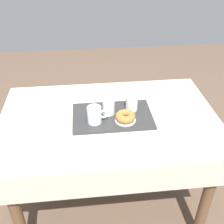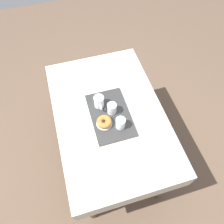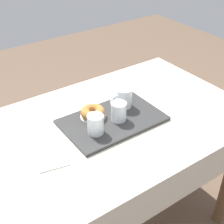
% 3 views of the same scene
% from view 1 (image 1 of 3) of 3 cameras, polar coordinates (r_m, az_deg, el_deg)
% --- Properties ---
extents(ground_plane, '(6.00, 6.00, 0.00)m').
position_cam_1_polar(ground_plane, '(2.15, -0.50, -18.10)').
color(ground_plane, brown).
extents(dining_table, '(1.27, 0.82, 0.78)m').
position_cam_1_polar(dining_table, '(1.67, -0.62, -4.09)').
color(dining_table, beige).
rests_on(dining_table, ground).
extents(serving_tray, '(0.46, 0.29, 0.02)m').
position_cam_1_polar(serving_tray, '(1.60, 0.06, -0.75)').
color(serving_tray, '#2D2D2D').
rests_on(serving_tray, dining_table).
extents(tea_mug_left, '(0.12, 0.08, 0.10)m').
position_cam_1_polar(tea_mug_left, '(1.52, -3.60, -0.68)').
color(tea_mug_left, white).
rests_on(tea_mug_left, serving_tray).
extents(water_glass_near, '(0.07, 0.07, 0.09)m').
position_cam_1_polar(water_glass_near, '(1.62, 4.08, 1.67)').
color(water_glass_near, white).
rests_on(water_glass_near, serving_tray).
extents(water_glass_far, '(0.07, 0.07, 0.09)m').
position_cam_1_polar(water_glass_far, '(1.59, -0.66, 0.94)').
color(water_glass_far, white).
rests_on(water_glass_far, serving_tray).
extents(donut_plate_left, '(0.12, 0.12, 0.01)m').
position_cam_1_polar(donut_plate_left, '(1.55, 2.76, -1.68)').
color(donut_plate_left, silver).
rests_on(donut_plate_left, serving_tray).
extents(sugar_donut_left, '(0.11, 0.11, 0.04)m').
position_cam_1_polar(sugar_donut_left, '(1.54, 2.78, -0.94)').
color(sugar_donut_left, '#A3662D').
rests_on(sugar_donut_left, donut_plate_left).
extents(paper_napkin, '(0.14, 0.15, 0.01)m').
position_cam_1_polar(paper_napkin, '(1.72, 11.36, 1.11)').
color(paper_napkin, white).
rests_on(paper_napkin, dining_table).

